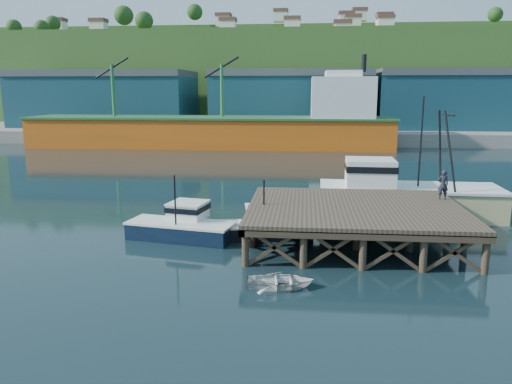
# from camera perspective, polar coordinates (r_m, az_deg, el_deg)

# --- Properties ---
(ground) EXTENTS (300.00, 300.00, 0.00)m
(ground) POSITION_cam_1_polar(r_m,az_deg,el_deg) (29.41, 0.26, -5.36)
(ground) COLOR black
(ground) RESTS_ON ground
(wharf) EXTENTS (12.00, 10.00, 2.62)m
(wharf) POSITION_cam_1_polar(r_m,az_deg,el_deg) (28.76, 11.21, -1.97)
(wharf) COLOR brown
(wharf) RESTS_ON ground
(far_quay) EXTENTS (160.00, 40.00, 2.00)m
(far_quay) POSITION_cam_1_polar(r_m,az_deg,el_deg) (98.35, 4.07, 7.06)
(far_quay) COLOR gray
(far_quay) RESTS_ON ground
(warehouse_left) EXTENTS (32.00, 16.00, 9.00)m
(warehouse_left) POSITION_cam_1_polar(r_m,az_deg,el_deg) (100.36, -16.69, 9.85)
(warehouse_left) COLOR #184350
(warehouse_left) RESTS_ON far_quay
(warehouse_mid) EXTENTS (28.00, 16.00, 9.00)m
(warehouse_mid) POSITION_cam_1_polar(r_m,az_deg,el_deg) (93.09, 4.03, 10.21)
(warehouse_mid) COLOR #184350
(warehouse_mid) RESTS_ON far_quay
(warehouse_right) EXTENTS (30.00, 16.00, 9.00)m
(warehouse_right) POSITION_cam_1_polar(r_m,az_deg,el_deg) (97.00, 22.29, 9.44)
(warehouse_right) COLOR #184350
(warehouse_right) RESTS_ON far_quay
(cargo_ship) EXTENTS (55.50, 10.00, 13.75)m
(cargo_ship) POSITION_cam_1_polar(r_m,az_deg,el_deg) (77.01, -2.73, 7.59)
(cargo_ship) COLOR orange
(cargo_ship) RESTS_ON ground
(hillside) EXTENTS (220.00, 50.00, 22.00)m
(hillside) POSITION_cam_1_polar(r_m,az_deg,el_deg) (128.08, 4.51, 12.55)
(hillside) COLOR #2D511E
(hillside) RESTS_ON ground
(boat_navy) EXTENTS (6.55, 4.02, 3.90)m
(boat_navy) POSITION_cam_1_polar(r_m,az_deg,el_deg) (29.71, -8.38, -3.73)
(boat_navy) COLOR #0E1C32
(boat_navy) RESTS_ON ground
(boat_black) EXTENTS (6.05, 5.03, 3.58)m
(boat_black) POSITION_cam_1_polar(r_m,az_deg,el_deg) (29.75, 0.77, -3.84)
(boat_black) COLOR black
(boat_black) RESTS_ON ground
(trawler) EXTENTS (12.33, 4.70, 8.17)m
(trawler) POSITION_cam_1_polar(r_m,az_deg,el_deg) (35.89, 16.70, 0.01)
(trawler) COLOR #C9C082
(trawler) RESTS_ON ground
(dinghy) EXTENTS (3.12, 2.36, 0.61)m
(dinghy) POSITION_cam_1_polar(r_m,az_deg,el_deg) (22.31, 2.81, -10.13)
(dinghy) COLOR silver
(dinghy) RESTS_ON ground
(dockworker) EXTENTS (0.66, 0.45, 1.78)m
(dockworker) POSITION_cam_1_polar(r_m,az_deg,el_deg) (31.85, 20.59, 0.79)
(dockworker) COLOR #212129
(dockworker) RESTS_ON wharf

